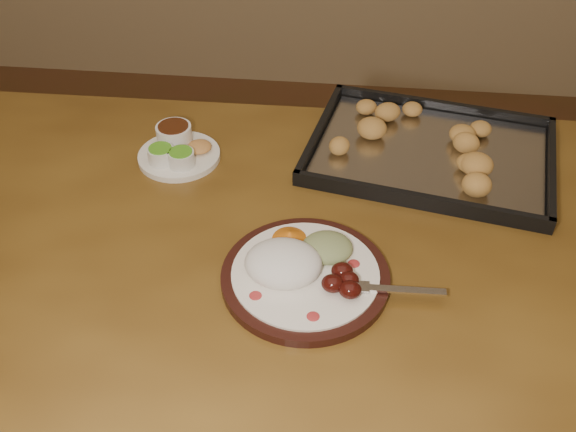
# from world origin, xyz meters

# --- Properties ---
(dining_table) EXTENTS (1.51, 0.92, 0.75)m
(dining_table) POSITION_xyz_m (0.13, 0.09, 0.65)
(dining_table) COLOR brown
(dining_table) RESTS_ON ground
(dinner_plate) EXTENTS (0.36, 0.28, 0.06)m
(dinner_plate) POSITION_xyz_m (0.21, 0.00, 0.77)
(dinner_plate) COLOR black
(dinner_plate) RESTS_ON dining_table
(condiment_saucer) EXTENTS (0.17, 0.17, 0.06)m
(condiment_saucer) POSITION_xyz_m (-0.08, 0.32, 0.77)
(condiment_saucer) COLOR white
(condiment_saucer) RESTS_ON dining_table
(baking_tray) EXTENTS (0.55, 0.44, 0.05)m
(baking_tray) POSITION_xyz_m (0.44, 0.38, 0.77)
(baking_tray) COLOR black
(baking_tray) RESTS_ON dining_table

